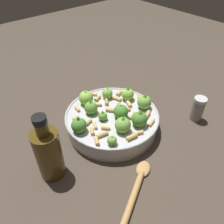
{
  "coord_description": "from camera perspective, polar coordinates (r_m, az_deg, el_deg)",
  "views": [
    {
      "loc": [
        -0.4,
        0.34,
        0.5
      ],
      "look_at": [
        0.0,
        0.0,
        0.06
      ],
      "focal_mm": 36.11,
      "sensor_mm": 36.0,
      "label": 1
    }
  ],
  "objects": [
    {
      "name": "wooden_spoon",
      "position": [
        0.58,
        6.01,
        -19.06
      ],
      "size": [
        0.12,
        0.2,
        0.02
      ],
      "color": "#B2844C",
      "rests_on": "ground"
    },
    {
      "name": "pepper_shaker",
      "position": [
        0.78,
        20.91,
        0.78
      ],
      "size": [
        0.04,
        0.04,
        0.08
      ],
      "color": "gray",
      "rests_on": "ground"
    },
    {
      "name": "ground_plane",
      "position": [
        0.73,
        0.0,
        -3.85
      ],
      "size": [
        2.4,
        2.4,
        0.0
      ],
      "primitive_type": "plane",
      "color": "#42382D"
    },
    {
      "name": "olive_oil_bottle",
      "position": [
        0.58,
        -15.8,
        -9.83
      ],
      "size": [
        0.07,
        0.07,
        0.19
      ],
      "color": "#4C3814",
      "rests_on": "ground"
    },
    {
      "name": "cooking_pan",
      "position": [
        0.7,
        0.07,
        -1.67
      ],
      "size": [
        0.29,
        0.29,
        0.11
      ],
      "color": "#B7B7BC",
      "rests_on": "ground"
    }
  ]
}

